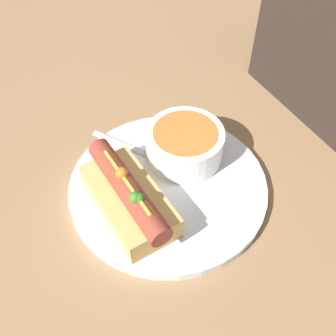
% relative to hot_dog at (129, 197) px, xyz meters
% --- Properties ---
extents(ground_plane, '(4.00, 4.00, 0.00)m').
position_rel_hot_dog_xyz_m(ground_plane, '(-0.01, 0.07, -0.04)').
color(ground_plane, '#93704C').
extents(dinner_plate, '(0.28, 0.28, 0.01)m').
position_rel_hot_dog_xyz_m(dinner_plate, '(-0.01, 0.07, -0.03)').
color(dinner_plate, white).
rests_on(dinner_plate, ground_plane).
extents(hot_dog, '(0.17, 0.08, 0.07)m').
position_rel_hot_dog_xyz_m(hot_dog, '(0.00, 0.00, 0.00)').
color(hot_dog, '#DBAD60').
rests_on(hot_dog, dinner_plate).
extents(soup_bowl, '(0.11, 0.11, 0.05)m').
position_rel_hot_dog_xyz_m(soup_bowl, '(-0.05, 0.11, 0.00)').
color(soup_bowl, white).
rests_on(soup_bowl, dinner_plate).
extents(spoon, '(0.14, 0.10, 0.01)m').
position_rel_hot_dog_xyz_m(spoon, '(-0.06, 0.07, -0.02)').
color(spoon, '#B7B7BC').
rests_on(spoon, dinner_plate).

